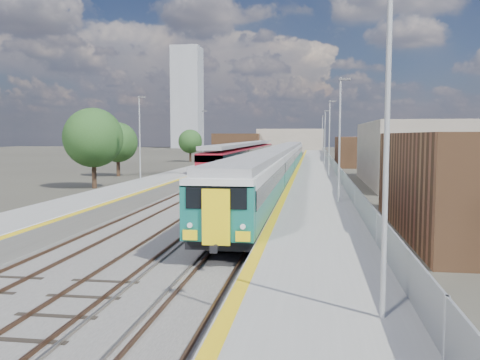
# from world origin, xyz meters

# --- Properties ---
(ground) EXTENTS (320.00, 320.00, 0.00)m
(ground) POSITION_xyz_m (0.00, 50.00, 0.00)
(ground) COLOR #47443A
(ground) RESTS_ON ground
(ballast_bed) EXTENTS (10.50, 155.00, 0.06)m
(ballast_bed) POSITION_xyz_m (-2.25, 52.50, 0.03)
(ballast_bed) COLOR #565451
(ballast_bed) RESTS_ON ground
(tracks) EXTENTS (8.96, 160.00, 0.17)m
(tracks) POSITION_xyz_m (-1.65, 54.18, 0.11)
(tracks) COLOR #4C3323
(tracks) RESTS_ON ground
(platform_right) EXTENTS (4.70, 155.00, 8.52)m
(platform_right) POSITION_xyz_m (5.28, 52.49, 0.54)
(platform_right) COLOR slate
(platform_right) RESTS_ON ground
(platform_left) EXTENTS (4.30, 155.00, 8.52)m
(platform_left) POSITION_xyz_m (-9.05, 52.49, 0.52)
(platform_left) COLOR slate
(platform_left) RESTS_ON ground
(buildings) EXTENTS (72.00, 185.50, 40.00)m
(buildings) POSITION_xyz_m (-18.12, 138.60, 10.70)
(buildings) COLOR brown
(buildings) RESTS_ON ground
(green_train) EXTENTS (2.88, 80.25, 3.17)m
(green_train) POSITION_xyz_m (1.50, 49.09, 2.24)
(green_train) COLOR black
(green_train) RESTS_ON ground
(red_train) EXTENTS (3.01, 60.90, 3.79)m
(red_train) POSITION_xyz_m (-5.50, 71.76, 2.24)
(red_train) COLOR black
(red_train) RESTS_ON ground
(tree_a) EXTENTS (5.66, 5.66, 7.68)m
(tree_a) POSITION_xyz_m (-15.73, 36.62, 4.83)
(tree_a) COLOR #382619
(tree_a) RESTS_ON ground
(tree_b) EXTENTS (4.91, 4.91, 6.66)m
(tree_b) POSITION_xyz_m (-18.94, 50.77, 4.19)
(tree_b) COLOR #382619
(tree_b) RESTS_ON ground
(tree_c) EXTENTS (4.56, 4.56, 6.18)m
(tree_c) POSITION_xyz_m (-18.37, 85.92, 3.89)
(tree_c) COLOR #382619
(tree_c) RESTS_ON ground
(tree_d) EXTENTS (5.10, 5.10, 6.91)m
(tree_d) POSITION_xyz_m (19.71, 68.80, 4.35)
(tree_d) COLOR #382619
(tree_d) RESTS_ON ground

